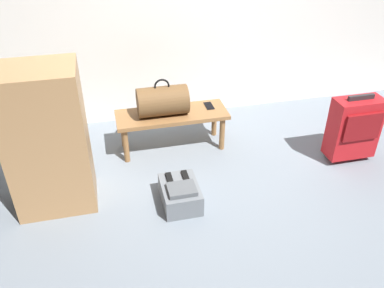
{
  "coord_description": "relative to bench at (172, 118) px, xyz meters",
  "views": [
    {
      "loc": [
        -0.92,
        -2.21,
        2.07
      ],
      "look_at": [
        -0.26,
        0.54,
        0.25
      ],
      "focal_mm": 37.43,
      "sensor_mm": 36.0,
      "label": 1
    }
  ],
  "objects": [
    {
      "name": "ground_plane",
      "position": [
        0.36,
        -0.91,
        -0.31
      ],
      "size": [
        6.6,
        6.6,
        0.0
      ],
      "primitive_type": "plane",
      "color": "slate"
    },
    {
      "name": "bench",
      "position": [
        0.0,
        0.0,
        0.0
      ],
      "size": [
        1.0,
        0.36,
        0.36
      ],
      "color": "olive",
      "rests_on": "ground"
    },
    {
      "name": "duffel_bag_brown",
      "position": [
        -0.08,
        0.0,
        0.19
      ],
      "size": [
        0.44,
        0.26,
        0.34
      ],
      "color": "brown",
      "rests_on": "bench"
    },
    {
      "name": "cell_phone",
      "position": [
        0.36,
        0.05,
        0.06
      ],
      "size": [
        0.07,
        0.14,
        0.01
      ],
      "color": "black",
      "rests_on": "bench"
    },
    {
      "name": "suitcase_upright_red",
      "position": [
        1.49,
        -0.55,
        0.02
      ],
      "size": [
        0.42,
        0.22,
        0.63
      ],
      "color": "red",
      "rests_on": "ground"
    },
    {
      "name": "backpack_grey",
      "position": [
        -0.1,
        -0.8,
        -0.22
      ],
      "size": [
        0.28,
        0.38,
        0.21
      ],
      "color": "slate",
      "rests_on": "ground"
    },
    {
      "name": "side_cabinet",
      "position": [
        -1.0,
        -0.54,
        0.24
      ],
      "size": [
        0.56,
        0.44,
        1.1
      ],
      "color": "#A87A4C",
      "rests_on": "ground"
    }
  ]
}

